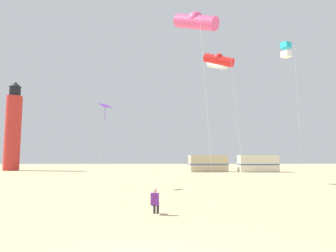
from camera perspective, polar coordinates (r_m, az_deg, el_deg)
The scene contains 9 objects.
kite_flyer_standing at distance 13.54m, azimuth -2.50°, elevation -14.09°, with size 0.39×0.54×1.16m.
kite_tube_white at distance 31.36m, azimuth 9.42°, elevation 11.57°, with size 3.89×4.11×12.64m.
kite_diamond_violet at distance 25.42m, azimuth -12.09°, elevation 3.32°, with size 2.38×2.19×7.02m.
kite_tube_scarlet at distance 24.18m, azimuth 9.71°, elevation 12.46°, with size 3.15×2.86×10.84m.
kite_box_cyan at distance 25.09m, azimuth 21.74°, elevation 13.39°, with size 1.34×1.34×11.25m.
kite_tube_rainbow at distance 16.05m, azimuth 5.34°, elevation 19.41°, with size 2.37×2.13×10.10m.
lighthouse_distant at distance 62.85m, azimuth -27.65°, elevation -0.42°, with size 2.80×2.80×16.80m.
rv_van_tan at distance 51.20m, azimuth 7.72°, elevation -7.17°, with size 6.61×2.85×2.80m.
rv_van_cream at distance 52.22m, azimuth 16.90°, elevation -6.94°, with size 6.47×2.42×2.80m.
Camera 1 is at (0.51, -6.63, 2.53)m, focal length 31.70 mm.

